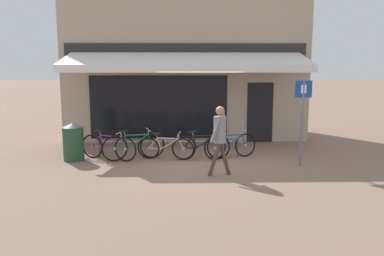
# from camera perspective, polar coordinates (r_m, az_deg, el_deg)

# --- Properties ---
(ground_plane) EXTENTS (160.00, 160.00, 0.00)m
(ground_plane) POSITION_cam_1_polar(r_m,az_deg,el_deg) (10.34, 1.59, -5.42)
(ground_plane) COLOR #846656
(shop_front) EXTENTS (8.69, 4.88, 5.30)m
(shop_front) POSITION_cam_1_polar(r_m,az_deg,el_deg) (14.53, -0.98, 9.28)
(shop_front) COLOR tan
(shop_front) RESTS_ON ground_plane
(bike_rack_rail) EXTENTS (4.12, 0.04, 0.57)m
(bike_rack_rail) POSITION_cam_1_polar(r_m,az_deg,el_deg) (10.91, -3.57, -2.07)
(bike_rack_rail) COLOR #47494F
(bike_rack_rail) RESTS_ON ground_plane
(bicycle_purple) EXTENTS (1.70, 0.78, 0.85)m
(bicycle_purple) POSITION_cam_1_polar(r_m,az_deg,el_deg) (10.92, -12.64, -2.81)
(bicycle_purple) COLOR black
(bicycle_purple) RESTS_ON ground_plane
(bicycle_green) EXTENTS (1.74, 0.73, 0.88)m
(bicycle_green) POSITION_cam_1_polar(r_m,az_deg,el_deg) (10.78, -8.87, -2.77)
(bicycle_green) COLOR black
(bicycle_green) RESTS_ON ground_plane
(bicycle_silver) EXTENTS (1.65, 0.57, 0.81)m
(bicycle_silver) POSITION_cam_1_polar(r_m,az_deg,el_deg) (10.71, -4.06, -3.01)
(bicycle_silver) COLOR black
(bicycle_silver) RESTS_ON ground_plane
(bicycle_black) EXTENTS (1.70, 0.52, 0.85)m
(bicycle_black) POSITION_cam_1_polar(r_m,az_deg,el_deg) (10.75, 1.40, -2.83)
(bicycle_black) COLOR black
(bicycle_black) RESTS_ON ground_plane
(bicycle_blue) EXTENTS (1.60, 0.75, 0.83)m
(bicycle_blue) POSITION_cam_1_polar(r_m,az_deg,el_deg) (10.93, 5.85, -2.67)
(bicycle_blue) COLOR black
(bicycle_blue) RESTS_ON ground_plane
(pedestrian_adult) EXTENTS (0.60, 0.46, 1.71)m
(pedestrian_adult) POSITION_cam_1_polar(r_m,az_deg,el_deg) (9.03, 4.26, -0.68)
(pedestrian_adult) COLOR #47382D
(pedestrian_adult) RESTS_ON ground_plane
(litter_bin) EXTENTS (0.59, 0.59, 1.07)m
(litter_bin) POSITION_cam_1_polar(r_m,az_deg,el_deg) (11.12, -17.63, -2.00)
(litter_bin) COLOR #23472D
(litter_bin) RESTS_ON ground_plane
(parking_sign) EXTENTS (0.44, 0.07, 2.34)m
(parking_sign) POSITION_cam_1_polar(r_m,az_deg,el_deg) (10.22, 16.47, 2.23)
(parking_sign) COLOR slate
(parking_sign) RESTS_ON ground_plane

